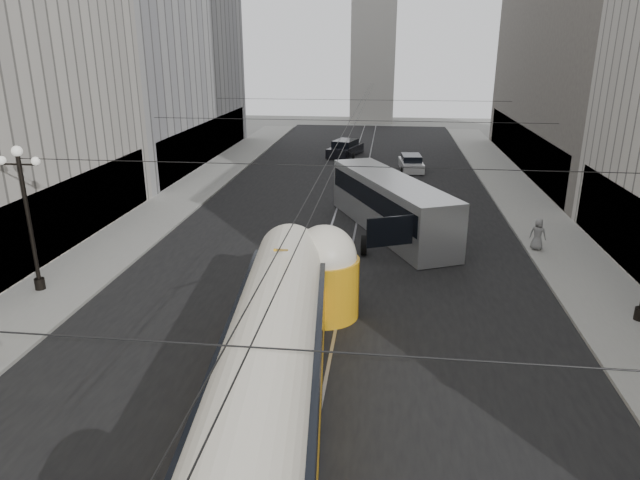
# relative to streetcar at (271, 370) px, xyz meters

# --- Properties ---
(road) EXTENTS (20.00, 85.00, 0.02)m
(road) POSITION_rel_streetcar_xyz_m (0.50, 22.60, -1.88)
(road) COLOR black
(road) RESTS_ON ground
(sidewalk_left) EXTENTS (4.00, 72.00, 0.15)m
(sidewalk_left) POSITION_rel_streetcar_xyz_m (-11.50, 26.10, -1.81)
(sidewalk_left) COLOR gray
(sidewalk_left) RESTS_ON ground
(sidewalk_right) EXTENTS (4.00, 72.00, 0.15)m
(sidewalk_right) POSITION_rel_streetcar_xyz_m (12.50, 26.10, -1.81)
(sidewalk_right) COLOR gray
(sidewalk_right) RESTS_ON ground
(rail_left) EXTENTS (0.12, 85.00, 0.04)m
(rail_left) POSITION_rel_streetcar_xyz_m (-0.25, 22.60, -1.88)
(rail_left) COLOR gray
(rail_left) RESTS_ON ground
(rail_right) EXTENTS (0.12, 85.00, 0.04)m
(rail_right) POSITION_rel_streetcar_xyz_m (1.25, 22.60, -1.88)
(rail_right) COLOR gray
(rail_right) RESTS_ON ground
(distant_tower) EXTENTS (6.00, 6.00, 31.36)m
(distant_tower) POSITION_rel_streetcar_xyz_m (0.50, 70.10, 13.09)
(distant_tower) COLOR #B2AFA8
(distant_tower) RESTS_ON ground
(lamppost_left_mid) EXTENTS (1.86, 0.44, 6.37)m
(lamppost_left_mid) POSITION_rel_streetcar_xyz_m (-12.10, 8.10, 1.86)
(lamppost_left_mid) COLOR black
(lamppost_left_mid) RESTS_ON sidewalk_left
(catenary) EXTENTS (25.00, 72.00, 0.23)m
(catenary) POSITION_rel_streetcar_xyz_m (0.62, 21.60, 4.00)
(catenary) COLOR black
(catenary) RESTS_ON ground
(streetcar) EXTENTS (4.14, 17.48, 3.85)m
(streetcar) POSITION_rel_streetcar_xyz_m (0.00, 0.00, 0.00)
(streetcar) COLOR orange
(streetcar) RESTS_ON ground
(city_bus) EXTENTS (7.53, 12.94, 3.17)m
(city_bus) POSITION_rel_streetcar_xyz_m (3.24, 18.78, -0.14)
(city_bus) COLOR #ACAFB1
(city_bus) RESTS_ON ground
(sedan_white_far) EXTENTS (2.16, 4.49, 1.37)m
(sedan_white_far) POSITION_rel_streetcar_xyz_m (5.05, 36.29, -1.26)
(sedan_white_far) COLOR silver
(sedan_white_far) RESTS_ON ground
(sedan_dark_far) EXTENTS (3.46, 5.43, 1.59)m
(sedan_dark_far) POSITION_rel_streetcar_xyz_m (-1.19, 42.43, -1.16)
(sedan_dark_far) COLOR black
(sedan_dark_far) RESTS_ON ground
(pedestrian_sidewalk_right) EXTENTS (0.96, 0.78, 1.70)m
(pedestrian_sidewalk_right) POSITION_rel_streetcar_xyz_m (11.00, 16.08, -0.88)
(pedestrian_sidewalk_right) COLOR slate
(pedestrian_sidewalk_right) RESTS_ON sidewalk_right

